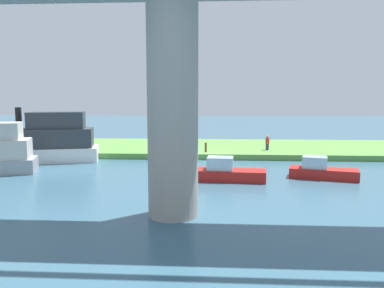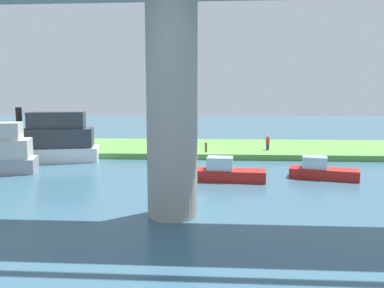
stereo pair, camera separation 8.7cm
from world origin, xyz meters
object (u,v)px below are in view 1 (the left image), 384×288
object	(u,v)px
riverboat_paddlewheel	(227,172)
mooring_post	(206,147)
skiff_small	(321,171)
bridge_pylon	(173,107)
person_on_bank	(267,142)
houseboat_blue	(47,142)

from	to	relation	value
riverboat_paddlewheel	mooring_post	bearing A→B (deg)	-80.06
mooring_post	skiff_small	bearing A→B (deg)	134.03
bridge_pylon	mooring_post	bearing A→B (deg)	-93.72
person_on_bank	houseboat_blue	bearing A→B (deg)	13.67
bridge_pylon	houseboat_blue	xyz separation A→B (m)	(12.14, -13.84, -3.24)
bridge_pylon	skiff_small	distance (m)	13.07
mooring_post	houseboat_blue	size ratio (longest dim) A/B	0.09
riverboat_paddlewheel	houseboat_blue	bearing A→B (deg)	-23.33
riverboat_paddlewheel	houseboat_blue	distance (m)	16.19
riverboat_paddlewheel	skiff_small	xyz separation A→B (m)	(-6.25, -1.03, -0.03)
mooring_post	skiff_small	world-z (taller)	skiff_small
bridge_pylon	person_on_bank	bearing A→B (deg)	-110.11
mooring_post	houseboat_blue	xyz separation A→B (m)	(13.22, 2.75, 0.75)
houseboat_blue	bridge_pylon	bearing A→B (deg)	131.26
riverboat_paddlewheel	bridge_pylon	bearing A→B (deg)	70.18
bridge_pylon	mooring_post	distance (m)	17.10
riverboat_paddlewheel	skiff_small	world-z (taller)	riverboat_paddlewheel
bridge_pylon	houseboat_blue	size ratio (longest dim) A/B	1.05
bridge_pylon	houseboat_blue	distance (m)	18.69
mooring_post	riverboat_paddlewheel	xyz separation A→B (m)	(-1.60, 9.15, -0.39)
mooring_post	riverboat_paddlewheel	bearing A→B (deg)	99.94
bridge_pylon	houseboat_blue	world-z (taller)	bridge_pylon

